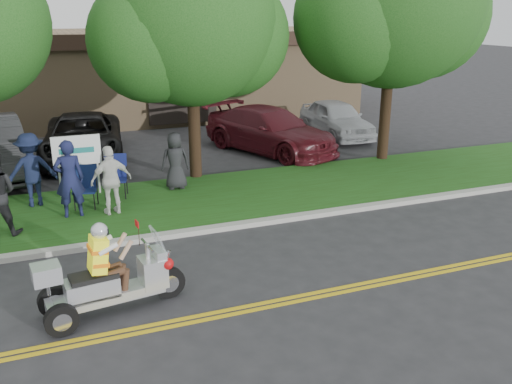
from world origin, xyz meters
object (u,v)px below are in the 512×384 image
object	(u,v)px
parked_car_far_right	(336,119)
lawn_chair_b	(86,184)
parked_car_right	(270,130)
spectator_adult_left	(69,179)
spectator_adult_right	(111,180)
parked_car_mid	(83,138)
lawn_chair_a	(116,173)
trike_scooter	(106,282)

from	to	relation	value
parked_car_far_right	lawn_chair_b	bearing A→B (deg)	-149.34
parked_car_right	spectator_adult_left	bearing A→B (deg)	-170.71
lawn_chair_b	parked_car_far_right	size ratio (longest dim) A/B	0.24
parked_car_far_right	spectator_adult_right	bearing A→B (deg)	-144.48
lawn_chair_b	parked_car_mid	size ratio (longest dim) A/B	0.19
spectator_adult_right	parked_car_right	xyz separation A→B (m)	(6.14, 4.75, -0.17)
lawn_chair_a	lawn_chair_b	distance (m)	1.01
trike_scooter	parked_car_right	world-z (taller)	trike_scooter
trike_scooter	spectator_adult_left	size ratio (longest dim) A/B	1.32
spectator_adult_left	lawn_chair_a	bearing A→B (deg)	-135.88
lawn_chair_b	parked_car_mid	world-z (taller)	parked_car_mid
parked_car_mid	parked_car_far_right	world-z (taller)	parked_car_mid
lawn_chair_b	spectator_adult_left	size ratio (longest dim) A/B	0.56
parked_car_right	trike_scooter	bearing A→B (deg)	-149.73
trike_scooter	lawn_chair_b	size ratio (longest dim) A/B	2.37
lawn_chair_a	parked_car_far_right	world-z (taller)	parked_car_far_right
lawn_chair_a	parked_car_right	distance (m)	6.78
spectator_adult_right	parked_car_right	bearing A→B (deg)	-154.20
spectator_adult_left	spectator_adult_right	distance (m)	0.97
parked_car_right	lawn_chair_b	bearing A→B (deg)	-173.08
parked_car_right	parked_car_far_right	size ratio (longest dim) A/B	1.25
spectator_adult_left	parked_car_right	distance (m)	8.46
lawn_chair_a	spectator_adult_right	size ratio (longest dim) A/B	0.66
parked_car_far_right	parked_car_right	bearing A→B (deg)	-155.73
lawn_chair_b	parked_car_mid	xyz separation A→B (m)	(0.30, 5.17, 0.07)
spectator_adult_right	parked_car_right	world-z (taller)	spectator_adult_right
trike_scooter	spectator_adult_right	xyz separation A→B (m)	(0.65, 4.57, 0.39)
lawn_chair_a	spectator_adult_left	bearing A→B (deg)	-121.16
spectator_adult_left	parked_car_right	xyz separation A→B (m)	(7.09, 4.60, -0.27)
trike_scooter	spectator_adult_left	xyz separation A→B (m)	(-0.30, 4.72, 0.48)
spectator_adult_left	parked_car_far_right	distance (m)	12.10
spectator_adult_left	trike_scooter	bearing A→B (deg)	92.64
trike_scooter	spectator_adult_left	bearing A→B (deg)	85.93
parked_car_mid	parked_car_far_right	xyz separation A→B (m)	(9.85, 0.12, -0.03)
trike_scooter	parked_car_mid	distance (m)	10.54
spectator_adult_left	parked_car_mid	xyz separation A→B (m)	(0.69, 5.81, -0.29)
trike_scooter	parked_car_far_right	world-z (taller)	trike_scooter
spectator_adult_right	parked_car_right	size ratio (longest dim) A/B	0.31
spectator_adult_left	parked_car_far_right	xyz separation A→B (m)	(10.54, 5.93, -0.32)
lawn_chair_b	parked_car_right	xyz separation A→B (m)	(6.70, 3.96, 0.09)
trike_scooter	spectator_adult_left	world-z (taller)	spectator_adult_left
trike_scooter	parked_car_far_right	bearing A→B (deg)	38.36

